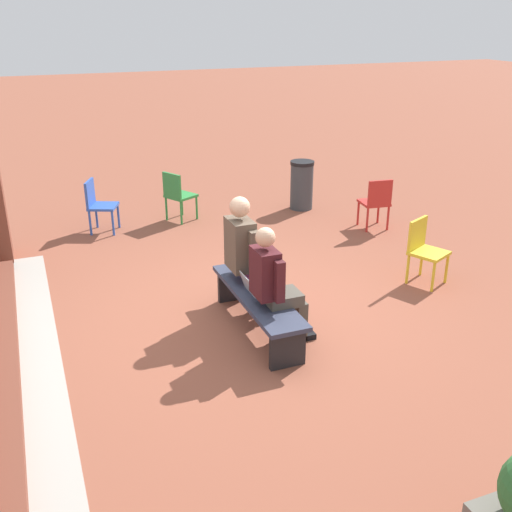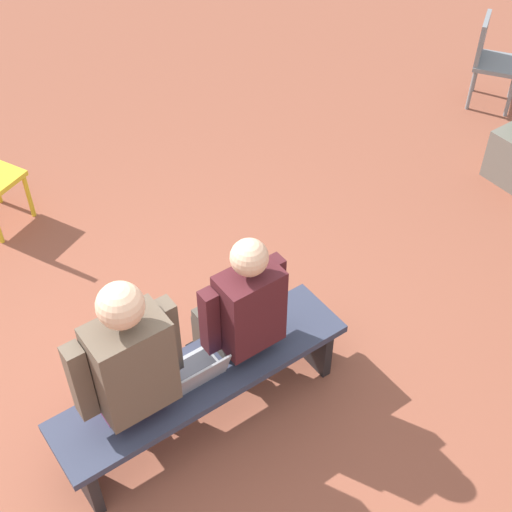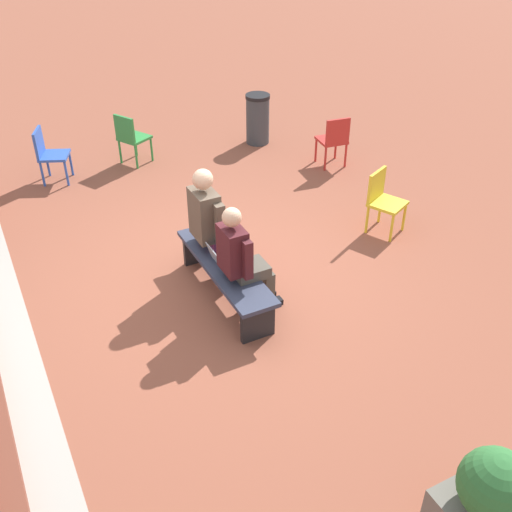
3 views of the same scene
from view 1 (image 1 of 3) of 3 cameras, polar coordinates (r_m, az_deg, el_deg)
The scene contains 11 objects.
ground_plane at distance 7.04m, azimuth -0.64°, elevation -5.60°, with size 60.00×60.00×0.00m, color brown.
concrete_strip at distance 6.36m, azimuth -19.69°, elevation -10.35°, with size 6.33×0.40×0.01m, color #A8A399.
bench at distance 6.56m, azimuth 0.14°, elevation -4.32°, with size 1.80×0.44×0.45m.
person_student at distance 6.18m, azimuth 1.76°, elevation -2.49°, with size 0.52×0.66×1.32m.
person_adult at distance 6.77m, azimuth -0.61°, elevation 0.27°, with size 0.59×0.75×1.43m.
laptop at distance 6.53m, azimuth -0.11°, elevation -3.03°, with size 0.32×0.29×0.21m.
plastic_chair_far_left at distance 9.82m, azimuth -14.82°, elevation 4.94°, with size 0.55×0.55×0.84m.
plastic_chair_far_right at distance 7.98m, azimuth 15.71°, elevation 0.81°, with size 0.56×0.56×0.84m.
plastic_chair_mid_courtyard at distance 9.80m, azimuth 11.38°, elevation 5.21°, with size 0.47×0.47×0.84m.
plastic_chair_near_bench_left at distance 10.07m, azimuth -7.50°, elevation 5.94°, with size 0.57×0.57×0.84m.
litter_bin at distance 10.69m, azimuth 4.37°, elevation 6.77°, with size 0.42×0.42×0.86m.
Camera 1 is at (-5.80, 2.23, 3.31)m, focal length 42.00 mm.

